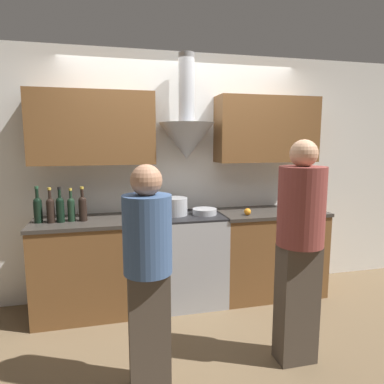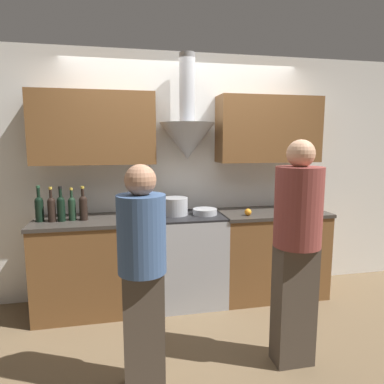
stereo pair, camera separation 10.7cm
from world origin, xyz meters
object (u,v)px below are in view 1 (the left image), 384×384
(mixing_bowl, at_px, (205,212))
(person_foreground_left, at_px, (148,269))
(stove_range, at_px, (190,258))
(saucepan, at_px, (308,208))
(wine_bottle_0, at_px, (38,208))
(wine_bottle_3, at_px, (71,208))
(person_foreground_right, at_px, (300,243))
(wine_bottle_2, at_px, (60,208))
(orange_fruit, at_px, (247,212))
(stock_pot, at_px, (175,206))
(wine_bottle_1, at_px, (50,209))
(wine_bottle_4, at_px, (83,207))

(mixing_bowl, height_order, person_foreground_left, person_foreground_left)
(stove_range, height_order, saucepan, saucepan)
(saucepan, bearing_deg, wine_bottle_0, 176.83)
(wine_bottle_3, xyz_separation_m, mixing_bowl, (1.30, -0.01, -0.10))
(person_foreground_right, bearing_deg, wine_bottle_2, 148.06)
(stove_range, bearing_deg, wine_bottle_3, -179.10)
(stove_range, distance_m, orange_fruit, 0.77)
(wine_bottle_3, distance_m, stock_pot, 1.00)
(person_foreground_left, bearing_deg, wine_bottle_1, 123.45)
(saucepan, bearing_deg, wine_bottle_4, 176.72)
(wine_bottle_0, distance_m, orange_fruit, 2.01)
(stove_range, height_order, wine_bottle_3, wine_bottle_3)
(wine_bottle_4, bearing_deg, wine_bottle_3, 172.63)
(wine_bottle_0, height_order, wine_bottle_4, wine_bottle_0)
(wine_bottle_1, bearing_deg, mixing_bowl, 0.71)
(wine_bottle_1, relative_size, saucepan, 1.83)
(mixing_bowl, xyz_separation_m, person_foreground_left, (-0.71, -1.18, -0.11))
(wine_bottle_3, height_order, person_foreground_left, person_foreground_left)
(wine_bottle_3, distance_m, orange_fruit, 1.72)
(person_foreground_left, xyz_separation_m, person_foreground_right, (1.12, 0.04, 0.08))
(stove_range, bearing_deg, stock_pot, 171.29)
(stock_pot, bearing_deg, wine_bottle_1, -176.82)
(wine_bottle_1, xyz_separation_m, person_foreground_right, (1.89, -1.12, -0.13))
(mixing_bowl, bearing_deg, saucepan, -7.20)
(wine_bottle_0, xyz_separation_m, saucepan, (2.69, -0.15, -0.09))
(wine_bottle_3, relative_size, mixing_bowl, 1.26)
(wine_bottle_0, relative_size, wine_bottle_2, 1.03)
(stock_pot, height_order, person_foreground_left, person_foreground_left)
(stock_pot, distance_m, saucepan, 1.42)
(mixing_bowl, bearing_deg, orange_fruit, -17.81)
(wine_bottle_2, bearing_deg, wine_bottle_4, 2.07)
(wine_bottle_4, distance_m, orange_fruit, 1.62)
(wine_bottle_3, bearing_deg, stove_range, 0.90)
(stove_range, xyz_separation_m, wine_bottle_1, (-1.33, -0.04, 0.59))
(wine_bottle_4, xyz_separation_m, stock_pot, (0.89, 0.05, -0.04))
(mixing_bowl, bearing_deg, wine_bottle_0, 179.64)
(stock_pot, height_order, person_foreground_right, person_foreground_right)
(person_foreground_right, bearing_deg, orange_fruit, 89.59)
(wine_bottle_1, relative_size, wine_bottle_2, 0.99)
(wine_bottle_4, bearing_deg, stove_range, 1.73)
(wine_bottle_4, distance_m, stock_pot, 0.89)
(stove_range, bearing_deg, wine_bottle_4, -178.27)
(wine_bottle_3, bearing_deg, person_foreground_right, -33.84)
(stove_range, bearing_deg, person_foreground_right, -64.23)
(wine_bottle_2, xyz_separation_m, mixing_bowl, (1.39, 0.01, -0.10))
(wine_bottle_0, xyz_separation_m, wine_bottle_4, (0.40, -0.02, -0.00))
(wine_bottle_4, relative_size, person_foreground_right, 0.19)
(wine_bottle_1, xyz_separation_m, mixing_bowl, (1.48, 0.02, -0.10))
(mixing_bowl, height_order, orange_fruit, orange_fruit)
(wine_bottle_0, bearing_deg, person_foreground_left, -53.50)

